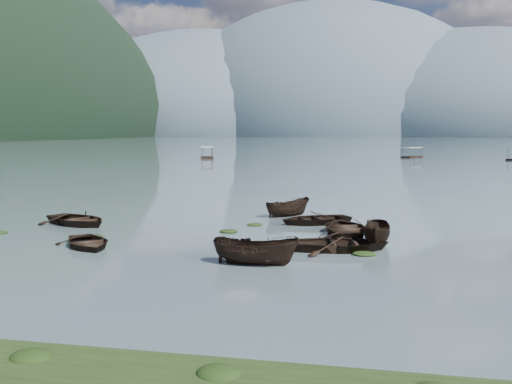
% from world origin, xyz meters
% --- Properties ---
extents(ground_plane, '(2400.00, 2400.00, 0.00)m').
position_xyz_m(ground_plane, '(0.00, 0.00, 0.00)').
color(ground_plane, slate).
extents(haze_mtn_a, '(520.00, 520.00, 280.00)m').
position_xyz_m(haze_mtn_a, '(-260.00, 900.00, 0.00)').
color(haze_mtn_a, '#475666').
rests_on(haze_mtn_a, ground).
extents(haze_mtn_b, '(520.00, 520.00, 340.00)m').
position_xyz_m(haze_mtn_b, '(-60.00, 900.00, 0.00)').
color(haze_mtn_b, '#475666').
rests_on(haze_mtn_b, ground).
extents(haze_mtn_c, '(520.00, 520.00, 260.00)m').
position_xyz_m(haze_mtn_c, '(140.00, 900.00, 0.00)').
color(haze_mtn_c, '#475666').
rests_on(haze_mtn_c, ground).
extents(rowboat_0, '(4.91, 5.05, 0.85)m').
position_xyz_m(rowboat_0, '(-6.93, 2.14, 0.00)').
color(rowboat_0, black).
rests_on(rowboat_0, ground).
extents(rowboat_2, '(4.05, 1.66, 1.54)m').
position_xyz_m(rowboat_2, '(2.44, -0.00, 0.00)').
color(rowboat_2, black).
rests_on(rowboat_2, ground).
extents(rowboat_3, '(4.48, 5.64, 1.05)m').
position_xyz_m(rowboat_3, '(6.02, 8.82, 0.00)').
color(rowboat_3, black).
rests_on(rowboat_3, ground).
extents(rowboat_4, '(5.57, 4.44, 1.03)m').
position_xyz_m(rowboat_4, '(5.97, 3.95, 0.00)').
color(rowboat_4, black).
rests_on(rowboat_4, ground).
extents(rowboat_5, '(1.64, 3.86, 1.46)m').
position_xyz_m(rowboat_5, '(7.84, 5.75, 0.00)').
color(rowboat_5, black).
rests_on(rowboat_5, ground).
extents(rowboat_6, '(6.17, 5.54, 1.05)m').
position_xyz_m(rowboat_6, '(-11.06, 8.58, 0.00)').
color(rowboat_6, black).
rests_on(rowboat_6, ground).
extents(rowboat_7, '(5.80, 5.35, 0.98)m').
position_xyz_m(rowboat_7, '(3.93, 12.10, 0.00)').
color(rowboat_7, black).
rests_on(rowboat_7, ground).
extents(rowboat_8, '(3.65, 3.71, 1.46)m').
position_xyz_m(rowboat_8, '(1.68, 15.02, 0.00)').
color(rowboat_8, black).
rests_on(rowboat_8, ground).
extents(weed_clump_0, '(0.99, 0.81, 0.22)m').
position_xyz_m(weed_clump_0, '(-7.83, 4.69, 0.00)').
color(weed_clump_0, black).
rests_on(weed_clump_0, ground).
extents(weed_clump_1, '(1.10, 0.88, 0.24)m').
position_xyz_m(weed_clump_1, '(-0.80, 7.80, 0.00)').
color(weed_clump_1, black).
rests_on(weed_clump_1, ground).
extents(weed_clump_2, '(1.32, 1.05, 0.29)m').
position_xyz_m(weed_clump_2, '(2.54, 1.51, 0.00)').
color(weed_clump_2, black).
rests_on(weed_clump_2, ground).
extents(weed_clump_3, '(0.84, 0.71, 0.19)m').
position_xyz_m(weed_clump_3, '(1.61, 4.91, 0.00)').
color(weed_clump_3, black).
rests_on(weed_clump_3, ground).
extents(weed_clump_4, '(1.17, 0.93, 0.24)m').
position_xyz_m(weed_clump_4, '(7.21, 3.01, 0.00)').
color(weed_clump_4, black).
rests_on(weed_clump_4, ground).
extents(weed_clump_6, '(0.99, 0.83, 0.21)m').
position_xyz_m(weed_clump_6, '(0.20, 10.59, 0.00)').
color(weed_clump_6, black).
rests_on(weed_clump_6, ground).
extents(weed_clump_7, '(1.18, 0.94, 0.26)m').
position_xyz_m(weed_clump_7, '(3.28, 13.32, 0.00)').
color(weed_clump_7, black).
rests_on(weed_clump_7, ground).
extents(pontoon_left, '(4.59, 7.10, 2.52)m').
position_xyz_m(pontoon_left, '(-28.70, 97.70, 0.00)').
color(pontoon_left, black).
rests_on(pontoon_left, ground).
extents(pontoon_centre, '(5.21, 6.20, 2.23)m').
position_xyz_m(pontoon_centre, '(16.41, 111.59, 0.00)').
color(pontoon_centre, black).
rests_on(pontoon_centre, ground).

